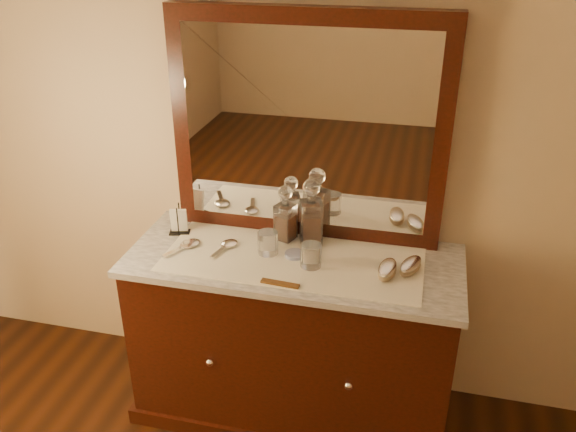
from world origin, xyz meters
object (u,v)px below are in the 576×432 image
object	(u,v)px
pin_dish	(295,254)
brush_far	(410,266)
dresser_cabinet	(293,339)
napkin_rack	(179,222)
decanter_left	(286,219)
comb	(280,284)
decanter_right	(311,219)
brush_near	(387,270)
hand_mirror_inner	(227,245)
mirror_frame	(307,129)
hand_mirror_outer	(187,245)

from	to	relation	value
pin_dish	brush_far	distance (m)	0.49
dresser_cabinet	brush_far	size ratio (longest dim) A/B	8.28
napkin_rack	decanter_left	distance (m)	0.50
napkin_rack	decanter_left	world-z (taller)	decanter_left
dresser_cabinet	pin_dish	bearing A→B (deg)	67.91
comb	decanter_right	world-z (taller)	decanter_right
brush_near	hand_mirror_inner	bearing A→B (deg)	175.17
pin_dish	brush_near	size ratio (longest dim) A/B	0.52
brush_near	pin_dish	bearing A→B (deg)	172.50
brush_far	mirror_frame	bearing A→B (deg)	154.39
comb	hand_mirror_outer	size ratio (longest dim) A/B	0.79
comb	hand_mirror_inner	distance (m)	0.38
napkin_rack	brush_near	xyz separation A→B (m)	(0.97, -0.14, -0.03)
comb	decanter_left	distance (m)	0.39
comb	brush_far	world-z (taller)	brush_far
brush_near	mirror_frame	bearing A→B (deg)	144.37
brush_near	brush_far	size ratio (longest dim) A/B	0.99
mirror_frame	hand_mirror_inner	bearing A→B (deg)	-143.17
decanter_right	brush_near	xyz separation A→B (m)	(0.36, -0.19, -0.10)
mirror_frame	hand_mirror_outer	distance (m)	0.73
hand_mirror_outer	decanter_left	bearing A→B (deg)	23.54
decanter_left	brush_near	xyz separation A→B (m)	(0.48, -0.20, -0.08)
pin_dish	brush_far	xyz separation A→B (m)	(0.49, -0.00, 0.01)
pin_dish	brush_far	size ratio (longest dim) A/B	0.52
dresser_cabinet	mirror_frame	bearing A→B (deg)	90.00
brush_near	hand_mirror_inner	distance (m)	0.71
mirror_frame	hand_mirror_outer	bearing A→B (deg)	-150.54
decanter_left	napkin_rack	bearing A→B (deg)	-173.35
dresser_cabinet	decanter_left	bearing A→B (deg)	115.65
napkin_rack	decanter_right	distance (m)	0.61
mirror_frame	dresser_cabinet	bearing A→B (deg)	-90.00
napkin_rack	brush_far	bearing A→B (deg)	-4.64
hand_mirror_outer	decanter_right	bearing A→B (deg)	17.78
napkin_rack	decanter_left	xyz separation A→B (m)	(0.49, 0.06, 0.05)
decanter_right	brush_near	distance (m)	0.41
decanter_right	hand_mirror_outer	bearing A→B (deg)	-162.22
mirror_frame	brush_far	xyz separation A→B (m)	(0.49, -0.24, -0.47)
decanter_left	decanter_right	xyz separation A→B (m)	(0.12, -0.01, 0.02)
napkin_rack	hand_mirror_outer	world-z (taller)	napkin_rack
decanter_right	hand_mirror_outer	distance (m)	0.56
mirror_frame	comb	xyz separation A→B (m)	(-0.00, -0.47, -0.49)
brush_far	hand_mirror_inner	bearing A→B (deg)	179.46
dresser_cabinet	brush_far	bearing A→B (deg)	1.02
pin_dish	hand_mirror_outer	distance (m)	0.48
mirror_frame	brush_near	bearing A→B (deg)	-35.63
brush_far	comb	bearing A→B (deg)	-155.22
decanter_left	hand_mirror_outer	bearing A→B (deg)	-156.46
comb	brush_far	distance (m)	0.55
pin_dish	decanter_right	xyz separation A→B (m)	(0.04, 0.13, 0.11)
dresser_cabinet	hand_mirror_outer	distance (m)	0.66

